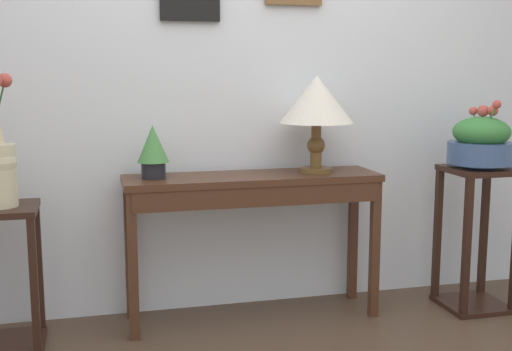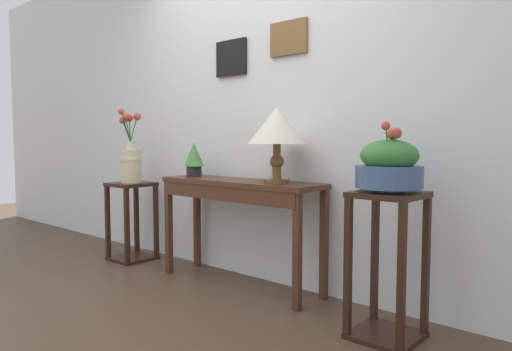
{
  "view_description": "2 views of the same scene",
  "coord_description": "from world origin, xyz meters",
  "px_view_note": "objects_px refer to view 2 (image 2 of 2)",
  "views": [
    {
      "loc": [
        -0.82,
        -2.08,
        1.31
      ],
      "look_at": [
        0.02,
        1.21,
        0.76
      ],
      "focal_mm": 45.87,
      "sensor_mm": 36.0,
      "label": 1
    },
    {
      "loc": [
        2.34,
        -1.33,
        1.06
      ],
      "look_at": [
        0.15,
        1.15,
        0.81
      ],
      "focal_mm": 33.48,
      "sensor_mm": 36.0,
      "label": 2
    }
  ],
  "objects_px": {
    "planter_bowl_wide_right": "(389,166)",
    "potted_plant_on_console": "(194,158)",
    "flower_vase_tall_left": "(131,160)",
    "pedestal_stand_left": "(132,221)",
    "console_table": "(237,196)",
    "table_lamp": "(277,128)",
    "pedestal_stand_right": "(387,266)"
  },
  "relations": [
    {
      "from": "table_lamp",
      "to": "planter_bowl_wide_right",
      "type": "bearing_deg",
      "value": -9.98
    },
    {
      "from": "flower_vase_tall_left",
      "to": "pedestal_stand_right",
      "type": "relative_size",
      "value": 0.82
    },
    {
      "from": "potted_plant_on_console",
      "to": "pedestal_stand_left",
      "type": "relative_size",
      "value": 0.39
    },
    {
      "from": "pedestal_stand_right",
      "to": "potted_plant_on_console",
      "type": "bearing_deg",
      "value": 174.51
    },
    {
      "from": "pedestal_stand_left",
      "to": "planter_bowl_wide_right",
      "type": "height_order",
      "value": "planter_bowl_wide_right"
    },
    {
      "from": "console_table",
      "to": "planter_bowl_wide_right",
      "type": "relative_size",
      "value": 3.63
    },
    {
      "from": "table_lamp",
      "to": "console_table",
      "type": "bearing_deg",
      "value": -176.22
    },
    {
      "from": "potted_plant_on_console",
      "to": "planter_bowl_wide_right",
      "type": "xyz_separation_m",
      "value": [
        1.73,
        -0.17,
        0.01
      ]
    },
    {
      "from": "pedestal_stand_left",
      "to": "flower_vase_tall_left",
      "type": "bearing_deg",
      "value": -121.85
    },
    {
      "from": "console_table",
      "to": "planter_bowl_wide_right",
      "type": "height_order",
      "value": "planter_bowl_wide_right"
    },
    {
      "from": "potted_plant_on_console",
      "to": "flower_vase_tall_left",
      "type": "distance_m",
      "value": 0.73
    },
    {
      "from": "potted_plant_on_console",
      "to": "planter_bowl_wide_right",
      "type": "bearing_deg",
      "value": -5.49
    },
    {
      "from": "pedestal_stand_left",
      "to": "flower_vase_tall_left",
      "type": "xyz_separation_m",
      "value": [
        -0.0,
        -0.0,
        0.55
      ]
    },
    {
      "from": "console_table",
      "to": "pedestal_stand_left",
      "type": "bearing_deg",
      "value": -176.97
    },
    {
      "from": "potted_plant_on_console",
      "to": "pedestal_stand_left",
      "type": "height_order",
      "value": "potted_plant_on_console"
    },
    {
      "from": "table_lamp",
      "to": "pedestal_stand_right",
      "type": "distance_m",
      "value": 1.17
    },
    {
      "from": "planter_bowl_wide_right",
      "to": "potted_plant_on_console",
      "type": "bearing_deg",
      "value": 174.51
    },
    {
      "from": "console_table",
      "to": "planter_bowl_wide_right",
      "type": "xyz_separation_m",
      "value": [
        1.23,
        -0.13,
        0.27
      ]
    },
    {
      "from": "potted_plant_on_console",
      "to": "pedestal_stand_left",
      "type": "distance_m",
      "value": 0.93
    },
    {
      "from": "pedestal_stand_left",
      "to": "planter_bowl_wide_right",
      "type": "bearing_deg",
      "value": -1.57
    },
    {
      "from": "table_lamp",
      "to": "pedestal_stand_left",
      "type": "bearing_deg",
      "value": -176.81
    },
    {
      "from": "potted_plant_on_console",
      "to": "planter_bowl_wide_right",
      "type": "relative_size",
      "value": 0.73
    },
    {
      "from": "table_lamp",
      "to": "pedestal_stand_left",
      "type": "height_order",
      "value": "table_lamp"
    },
    {
      "from": "flower_vase_tall_left",
      "to": "potted_plant_on_console",
      "type": "bearing_deg",
      "value": 7.9
    },
    {
      "from": "potted_plant_on_console",
      "to": "pedestal_stand_left",
      "type": "xyz_separation_m",
      "value": [
        -0.72,
        -0.1,
        -0.58
      ]
    },
    {
      "from": "potted_plant_on_console",
      "to": "flower_vase_tall_left",
      "type": "relative_size",
      "value": 0.41
    },
    {
      "from": "pedestal_stand_right",
      "to": "planter_bowl_wide_right",
      "type": "xyz_separation_m",
      "value": [
        0.0,
        -0.0,
        0.53
      ]
    },
    {
      "from": "pedestal_stand_left",
      "to": "flower_vase_tall_left",
      "type": "height_order",
      "value": "flower_vase_tall_left"
    },
    {
      "from": "console_table",
      "to": "planter_bowl_wide_right",
      "type": "distance_m",
      "value": 1.26
    },
    {
      "from": "table_lamp",
      "to": "flower_vase_tall_left",
      "type": "bearing_deg",
      "value": -176.78
    },
    {
      "from": "flower_vase_tall_left",
      "to": "planter_bowl_wide_right",
      "type": "bearing_deg",
      "value": -1.55
    },
    {
      "from": "console_table",
      "to": "pedestal_stand_left",
      "type": "xyz_separation_m",
      "value": [
        -1.23,
        -0.06,
        -0.32
      ]
    }
  ]
}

